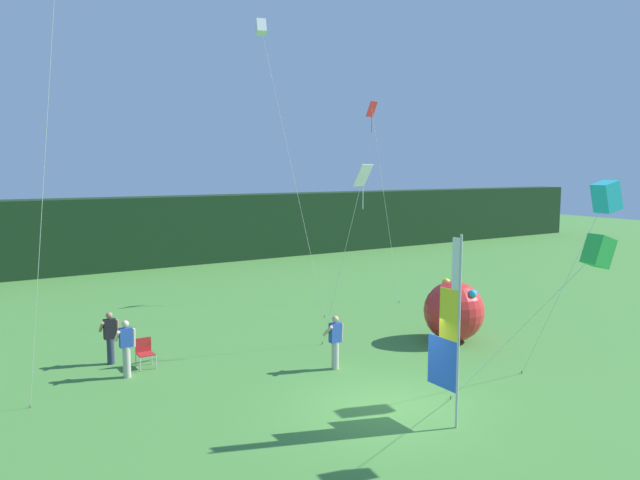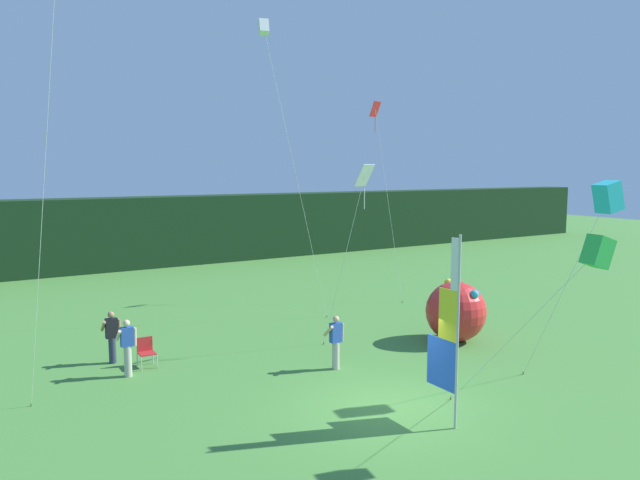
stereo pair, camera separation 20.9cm
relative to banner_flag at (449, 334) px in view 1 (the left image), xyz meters
The scene contains 13 objects.
ground_plane 2.69m from the banner_flag, 113.53° to the left, with size 120.00×120.00×0.00m, color #478438.
distant_treeline 26.89m from the banner_flag, 91.32° to the left, with size 80.00×2.40×4.31m, color black.
banner_flag is the anchor object (origin of this frame).
person_near_banner 10.59m from the banner_flag, 123.29° to the left, with size 0.55×0.48×1.65m.
person_mid_field 9.31m from the banner_flag, 127.78° to the left, with size 0.55×0.48×1.69m.
person_far_left 4.86m from the banner_flag, 91.35° to the left, with size 0.55×0.48×1.65m.
inflatable_balloon 7.22m from the banner_flag, 44.24° to the left, with size 2.12×2.12×2.15m.
folding_chair 9.48m from the banner_flag, 122.05° to the left, with size 0.51×0.51×0.89m.
kite_white_diamond_0 7.15m from the banner_flag, 73.29° to the left, with size 1.30×1.30×6.18m.
kite_cyan_box_1 5.92m from the banner_flag, ahead, with size 1.06×2.27×5.75m.
kite_red_diamond_2 15.56m from the banner_flag, 60.05° to the left, with size 0.59×2.22×9.13m.
kite_white_box_3 14.71m from the banner_flag, 85.21° to the left, with size 2.35×1.65×11.80m.
kite_green_box_5 3.71m from the banner_flag, 56.61° to the right, with size 0.87×3.89×4.70m.
Camera 1 is at (-9.20, -11.34, 6.04)m, focal length 33.51 mm.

